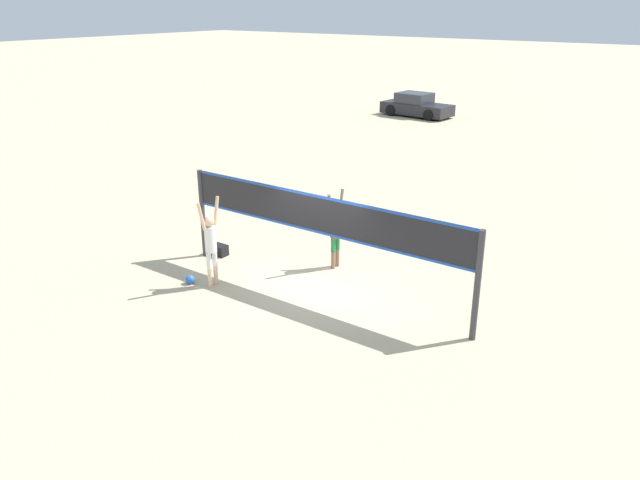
% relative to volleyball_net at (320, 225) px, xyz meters
% --- Properties ---
extents(ground_plane, '(200.00, 200.00, 0.00)m').
position_rel_volleyball_net_xyz_m(ground_plane, '(0.00, 0.00, -1.69)').
color(ground_plane, beige).
extents(volleyball_net, '(7.92, 0.14, 2.42)m').
position_rel_volleyball_net_xyz_m(volleyball_net, '(0.00, 0.00, 0.00)').
color(volleyball_net, '#38383D').
rests_on(volleyball_net, ground_plane).
extents(player_spiker, '(0.28, 0.72, 2.23)m').
position_rel_volleyball_net_xyz_m(player_spiker, '(-2.32, -1.27, -0.52)').
color(player_spiker, beige).
rests_on(player_spiker, ground_plane).
extents(player_blocker, '(0.28, 0.70, 2.08)m').
position_rel_volleyball_net_xyz_m(player_blocker, '(-0.53, 1.42, -0.60)').
color(player_blocker, '#8C664C').
rests_on(player_blocker, ground_plane).
extents(volleyball, '(0.23, 0.23, 0.23)m').
position_rel_volleyball_net_xyz_m(volleyball, '(-2.87, -1.53, -1.58)').
color(volleyball, blue).
rests_on(volleyball, ground_plane).
extents(gear_bag, '(0.56, 0.29, 0.30)m').
position_rel_volleyball_net_xyz_m(gear_bag, '(-3.64, 0.25, -1.55)').
color(gear_bag, black).
rests_on(gear_bag, ground_plane).
extents(parked_car_near, '(4.38, 2.14, 1.38)m').
position_rel_volleyball_net_xyz_m(parked_car_near, '(-9.47, 23.14, -1.08)').
color(parked_car_near, '#232328').
rests_on(parked_car_near, ground_plane).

